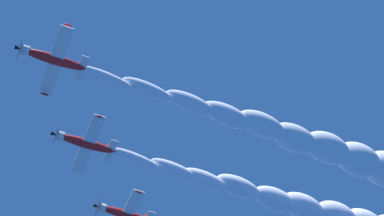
{
  "coord_description": "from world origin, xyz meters",
  "views": [
    {
      "loc": [
        28.44,
        -26.13,
        1.47
      ],
      "look_at": [
        20.8,
        8.61,
        61.73
      ],
      "focal_mm": 51.41,
      "sensor_mm": 36.0,
      "label": 1
    }
  ],
  "objects": [
    {
      "name": "airplane_lead",
      "position": [
        6.06,
        -2.19,
        60.79
      ],
      "size": [
        8.31,
        8.82,
        3.66
      ],
      "color": "red"
    },
    {
      "name": "smoke_trail_lead",
      "position": [
        39.19,
        21.75,
        64.33
      ],
      "size": [
        46.18,
        34.63,
        8.5
      ],
      "color": "white"
    },
    {
      "name": "airplane_left_wingman",
      "position": [
        5.99,
        10.26,
        60.86
      ],
      "size": [
        8.36,
        8.84,
        3.31
      ],
      "color": "red"
    },
    {
      "name": "airplane_right_wingman",
      "position": [
        7.77,
        22.84,
        60.59
      ],
      "size": [
        8.35,
        8.83,
        3.07
      ],
      "color": "red"
    }
  ]
}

